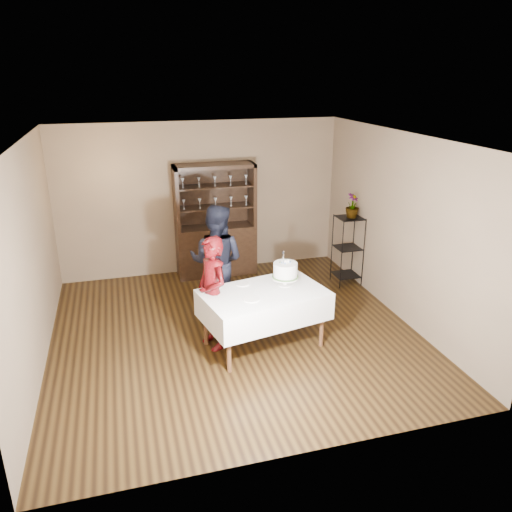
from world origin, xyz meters
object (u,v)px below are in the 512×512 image
at_px(plant_etagere, 348,248).
at_px(cake_table, 264,305).
at_px(potted_plant, 352,206).
at_px(man, 217,262).
at_px(china_hutch, 216,238).
at_px(cake, 285,271).
at_px(woman, 212,293).

distance_m(plant_etagere, cake_table, 2.58).
relative_size(plant_etagere, potted_plant, 2.94).
relative_size(cake_table, man, 1.01).
bearing_deg(potted_plant, plant_etagere, 134.99).
xyz_separation_m(china_hutch, plant_etagere, (2.08, -1.05, -0.01)).
relative_size(china_hutch, plant_etagere, 1.67).
distance_m(plant_etagere, cake, 2.26).
bearing_deg(plant_etagere, cake, -137.60).
relative_size(plant_etagere, cake, 2.43).
bearing_deg(man, cake, 158.81).
bearing_deg(man, cake_table, 140.88).
bearing_deg(woman, potted_plant, 98.89).
relative_size(cake_table, potted_plant, 4.27).
relative_size(china_hutch, potted_plant, 4.90).
bearing_deg(cake, china_hutch, 99.60).
xyz_separation_m(man, cake, (0.75, -0.92, 0.13)).
bearing_deg(plant_etagere, cake_table, -140.49).
bearing_deg(cake_table, potted_plant, 38.79).
xyz_separation_m(china_hutch, woman, (-0.55, -2.51, 0.10)).
relative_size(woman, potted_plant, 3.77).
bearing_deg(cake, woman, 177.33).
xyz_separation_m(man, potted_plant, (2.42, 0.57, 0.53)).
distance_m(cake_table, woman, 0.69).
relative_size(cake_table, woman, 1.13).
bearing_deg(cake, plant_etagere, 42.40).
bearing_deg(china_hutch, cake_table, -88.01).
relative_size(china_hutch, cake_table, 1.15).
height_order(china_hutch, man, china_hutch).
distance_m(china_hutch, cake, 2.61).
height_order(china_hutch, potted_plant, china_hutch).
bearing_deg(china_hutch, plant_etagere, -26.83).
bearing_deg(woman, china_hutch, 148.09).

